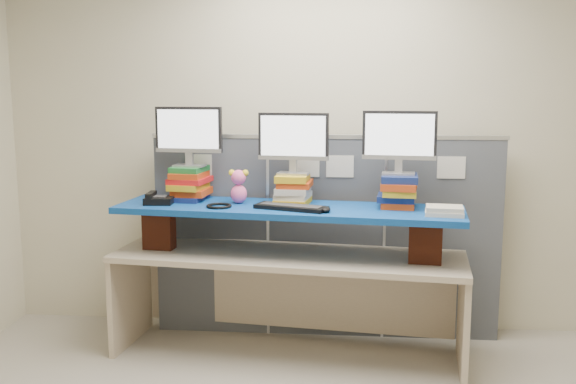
# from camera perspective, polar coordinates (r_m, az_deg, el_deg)

# --- Properties ---
(room) EXTENTS (5.00, 4.00, 2.80)m
(room) POSITION_cam_1_polar(r_m,az_deg,el_deg) (2.95, 2.52, 0.21)
(room) COLOR beige
(room) RESTS_ON ground
(cubicle_partition) EXTENTS (2.60, 0.06, 1.53)m
(cubicle_partition) POSITION_cam_1_polar(r_m,az_deg,el_deg) (4.82, 3.37, -3.93)
(cubicle_partition) COLOR #454952
(cubicle_partition) RESTS_ON ground
(desk) EXTENTS (2.48, 0.99, 0.74)m
(desk) POSITION_cam_1_polar(r_m,az_deg,el_deg) (4.48, -0.00, -7.33)
(desk) COLOR #C4B095
(desk) RESTS_ON ground
(brick_pier_left) EXTENTS (0.22, 0.14, 0.29)m
(brick_pier_left) POSITION_cam_1_polar(r_m,az_deg,el_deg) (4.64, -11.39, -3.23)
(brick_pier_left) COLOR maroon
(brick_pier_left) RESTS_ON desk
(brick_pier_right) EXTENTS (0.22, 0.14, 0.29)m
(brick_pier_right) POSITION_cam_1_polar(r_m,az_deg,el_deg) (4.27, 12.11, -4.31)
(brick_pier_right) COLOR maroon
(brick_pier_right) RESTS_ON desk
(blue_board) EXTENTS (2.41, 0.87, 0.04)m
(blue_board) POSITION_cam_1_polar(r_m,az_deg,el_deg) (4.38, -0.00, -1.57)
(blue_board) COLOR navy
(blue_board) RESTS_ON brick_pier_left
(book_stack_left) EXTENTS (0.29, 0.34, 0.24)m
(book_stack_left) POSITION_cam_1_polar(r_m,az_deg,el_deg) (4.68, -8.73, 0.77)
(book_stack_left) COLOR navy
(book_stack_left) RESTS_ON blue_board
(book_stack_center) EXTENTS (0.27, 0.32, 0.21)m
(book_stack_center) POSITION_cam_1_polar(r_m,az_deg,el_deg) (4.47, 0.47, 0.26)
(book_stack_center) COLOR gold
(book_stack_center) RESTS_ON blue_board
(book_stack_right) EXTENTS (0.29, 0.33, 0.22)m
(book_stack_right) POSITION_cam_1_polar(r_m,az_deg,el_deg) (4.38, 9.80, 0.13)
(book_stack_right) COLOR #B73911
(book_stack_right) RESTS_ON blue_board
(monitor_left) EXTENTS (0.49, 0.16, 0.43)m
(monitor_left) POSITION_cam_1_polar(r_m,az_deg,el_deg) (4.63, -8.82, 5.22)
(monitor_left) COLOR #9D9CA1
(monitor_left) RESTS_ON book_stack_left
(monitor_center) EXTENTS (0.49, 0.16, 0.43)m
(monitor_center) POSITION_cam_1_polar(r_m,az_deg,el_deg) (4.43, 0.48, 4.67)
(monitor_center) COLOR #9D9CA1
(monitor_center) RESTS_ON book_stack_center
(monitor_right) EXTENTS (0.49, 0.16, 0.43)m
(monitor_right) POSITION_cam_1_polar(r_m,az_deg,el_deg) (4.34, 9.87, 4.70)
(monitor_right) COLOR #9D9CA1
(monitor_right) RESTS_ON book_stack_right
(keyboard) EXTENTS (0.51, 0.32, 0.03)m
(keyboard) POSITION_cam_1_polar(r_m,az_deg,el_deg) (4.27, 0.28, -1.36)
(keyboard) COLOR black
(keyboard) RESTS_ON blue_board
(mouse) EXTENTS (0.11, 0.13, 0.04)m
(mouse) POSITION_cam_1_polar(r_m,az_deg,el_deg) (4.18, 3.37, -1.55)
(mouse) COLOR black
(mouse) RESTS_ON blue_board
(desk_phone) EXTENTS (0.20, 0.18, 0.08)m
(desk_phone) POSITION_cam_1_polar(r_m,az_deg,el_deg) (4.56, -11.46, -0.66)
(desk_phone) COLOR black
(desk_phone) RESTS_ON blue_board
(headset) EXTENTS (0.18, 0.18, 0.02)m
(headset) POSITION_cam_1_polar(r_m,az_deg,el_deg) (4.37, -6.15, -1.23)
(headset) COLOR black
(headset) RESTS_ON blue_board
(plush_toy) EXTENTS (0.14, 0.10, 0.24)m
(plush_toy) POSITION_cam_1_polar(r_m,az_deg,el_deg) (4.49, -4.41, 0.53)
(plush_toy) COLOR pink
(plush_toy) RESTS_ON blue_board
(binder_stack) EXTENTS (0.26, 0.22, 0.06)m
(binder_stack) POSITION_cam_1_polar(r_m,az_deg,el_deg) (4.19, 13.74, -1.63)
(binder_stack) COLOR beige
(binder_stack) RESTS_ON blue_board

